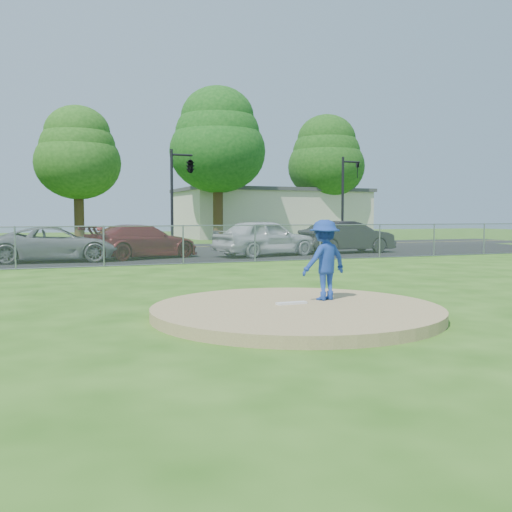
# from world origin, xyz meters

# --- Properties ---
(ground) EXTENTS (120.00, 120.00, 0.00)m
(ground) POSITION_xyz_m (0.00, 10.00, 0.00)
(ground) COLOR #255412
(ground) RESTS_ON ground
(pitchers_mound) EXTENTS (5.40, 5.40, 0.20)m
(pitchers_mound) POSITION_xyz_m (0.00, 0.00, 0.10)
(pitchers_mound) COLOR #9A8254
(pitchers_mound) RESTS_ON ground
(pitching_rubber) EXTENTS (0.60, 0.15, 0.04)m
(pitching_rubber) POSITION_xyz_m (0.00, 0.20, 0.22)
(pitching_rubber) COLOR white
(pitching_rubber) RESTS_ON pitchers_mound
(chain_link_fence) EXTENTS (40.00, 0.06, 1.50)m
(chain_link_fence) POSITION_xyz_m (0.00, 12.00, 0.75)
(chain_link_fence) COLOR gray
(chain_link_fence) RESTS_ON ground
(parking_lot) EXTENTS (50.00, 8.00, 0.01)m
(parking_lot) POSITION_xyz_m (0.00, 16.50, 0.01)
(parking_lot) COLOR black
(parking_lot) RESTS_ON ground
(street) EXTENTS (60.00, 7.00, 0.01)m
(street) POSITION_xyz_m (0.00, 24.00, 0.00)
(street) COLOR black
(street) RESTS_ON ground
(commercial_building) EXTENTS (16.40, 9.40, 4.30)m
(commercial_building) POSITION_xyz_m (16.00, 38.00, 2.16)
(commercial_building) COLOR beige
(commercial_building) RESTS_ON ground
(tree_center) EXTENTS (6.16, 6.16, 9.84)m
(tree_center) POSITION_xyz_m (-1.00, 34.00, 6.47)
(tree_center) COLOR #3C2915
(tree_center) RESTS_ON ground
(tree_right) EXTENTS (7.28, 7.28, 11.63)m
(tree_right) POSITION_xyz_m (9.00, 32.00, 7.65)
(tree_right) COLOR #382714
(tree_right) RESTS_ON ground
(tree_far_right) EXTENTS (6.72, 6.72, 10.74)m
(tree_far_right) POSITION_xyz_m (20.00, 35.00, 7.06)
(tree_far_right) COLOR #3A2215
(tree_far_right) RESTS_ON ground
(traffic_signal_center) EXTENTS (1.42, 2.48, 5.60)m
(traffic_signal_center) POSITION_xyz_m (3.97, 22.00, 4.61)
(traffic_signal_center) COLOR black
(traffic_signal_center) RESTS_ON ground
(traffic_signal_right) EXTENTS (1.28, 0.20, 5.60)m
(traffic_signal_right) POSITION_xyz_m (14.24, 22.00, 3.36)
(traffic_signal_right) COLOR black
(traffic_signal_right) RESTS_ON ground
(pitcher) EXTENTS (1.14, 0.81, 1.60)m
(pitcher) POSITION_xyz_m (0.85, 0.48, 1.00)
(pitcher) COLOR navy
(pitcher) RESTS_ON pitchers_mound
(parked_car_gray) EXTENTS (5.32, 2.79, 1.43)m
(parked_car_gray) POSITION_xyz_m (-3.49, 15.20, 0.73)
(parked_car_gray) COLOR gray
(parked_car_gray) RESTS_ON parking_lot
(parked_car_darkred) EXTENTS (5.55, 3.69, 1.49)m
(parked_car_darkred) POSITION_xyz_m (0.10, 15.64, 0.76)
(parked_car_darkred) COLOR maroon
(parked_car_darkred) RESTS_ON parking_lot
(parked_car_pearl) EXTENTS (5.39, 3.20, 1.72)m
(parked_car_pearl) POSITION_xyz_m (5.74, 15.08, 0.87)
(parked_car_pearl) COLOR silver
(parked_car_pearl) RESTS_ON parking_lot
(parked_car_charcoal) EXTENTS (4.97, 1.94, 1.61)m
(parked_car_charcoal) POSITION_xyz_m (10.51, 15.60, 0.82)
(parked_car_charcoal) COLOR black
(parked_car_charcoal) RESTS_ON parking_lot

